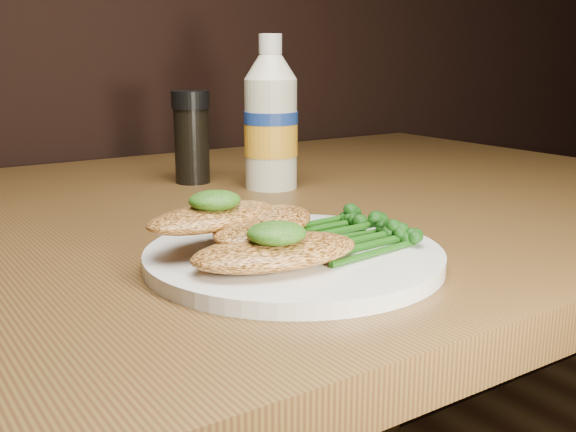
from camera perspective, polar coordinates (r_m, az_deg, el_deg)
plate at (r=0.55m, az=0.49°, el=-3.43°), size 0.24×0.24×0.01m
chicken_front at (r=0.50m, az=-1.03°, el=-3.02°), size 0.14×0.08×0.02m
chicken_mid at (r=0.55m, az=-2.02°, el=-0.71°), size 0.14×0.12×0.02m
chicken_back at (r=0.54m, az=-6.33°, el=-0.08°), size 0.13×0.08×0.02m
pesto_front at (r=0.49m, az=-0.98°, el=-1.46°), size 0.05×0.05×0.02m
pesto_back at (r=0.54m, az=-6.21°, el=1.31°), size 0.05×0.04×0.02m
broccolini_bundle at (r=0.56m, az=4.29°, el=-1.33°), size 0.14×0.12×0.02m
mayo_bottle at (r=0.84m, az=-1.46°, el=8.72°), size 0.08×0.08×0.19m
pepper_grinder at (r=0.89m, az=-8.14°, el=6.59°), size 0.06×0.06×0.12m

